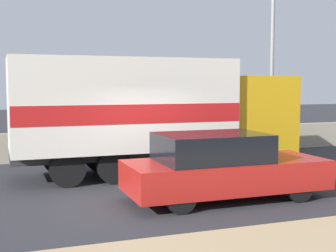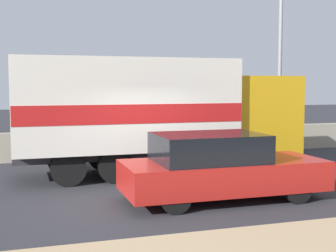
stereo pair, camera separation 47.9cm
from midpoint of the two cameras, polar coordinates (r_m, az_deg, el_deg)
name	(u,v)px [view 2 (the right image)]	position (r m, az deg, el deg)	size (l,w,h in m)	color
ground_plane	(170,201)	(10.31, 1.60, -9.08)	(80.00, 80.00, 0.00)	#2D2D33
stone_wall_backdrop	(114,144)	(16.26, -5.77, -2.16)	(60.00, 0.35, 0.96)	#A39984
street_lamp	(280,41)	(18.27, 14.29, 10.00)	(0.56, 0.28, 7.16)	gray
box_truck	(151,110)	(13.09, -1.09, 1.96)	(7.97, 2.56, 3.21)	gold
car_hatchback	(219,167)	(10.29, 7.61, -5.02)	(4.42, 1.76, 1.47)	#B21E19
pedestrian	(298,131)	(17.70, 16.35, -0.65)	(0.34, 0.34, 1.57)	#1E1E2D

